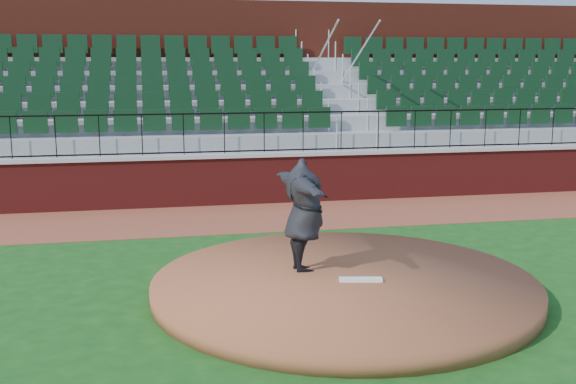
# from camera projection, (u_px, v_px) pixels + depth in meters

# --- Properties ---
(ground) EXTENTS (90.00, 90.00, 0.00)m
(ground) POSITION_uv_depth(u_px,v_px,m) (307.00, 290.00, 10.92)
(ground) COLOR #144513
(ground) RESTS_ON ground
(warning_track) EXTENTS (34.00, 3.20, 0.01)m
(warning_track) POSITION_uv_depth(u_px,v_px,m) (255.00, 217.00, 16.12)
(warning_track) COLOR brown
(warning_track) RESTS_ON ground
(field_wall) EXTENTS (34.00, 0.35, 1.20)m
(field_wall) POSITION_uv_depth(u_px,v_px,m) (245.00, 180.00, 17.55)
(field_wall) COLOR maroon
(field_wall) RESTS_ON ground
(wall_cap) EXTENTS (34.00, 0.45, 0.10)m
(wall_cap) POSITION_uv_depth(u_px,v_px,m) (245.00, 155.00, 17.43)
(wall_cap) COLOR #B7B7B7
(wall_cap) RESTS_ON field_wall
(wall_railing) EXTENTS (34.00, 0.05, 1.00)m
(wall_railing) POSITION_uv_depth(u_px,v_px,m) (244.00, 133.00, 17.33)
(wall_railing) COLOR black
(wall_railing) RESTS_ON wall_cap
(seating_stands) EXTENTS (34.00, 5.10, 4.60)m
(seating_stands) POSITION_uv_depth(u_px,v_px,m) (231.00, 107.00, 19.87)
(seating_stands) COLOR gray
(seating_stands) RESTS_ON ground
(concourse_wall) EXTENTS (34.00, 0.50, 5.50)m
(concourse_wall) POSITION_uv_depth(u_px,v_px,m) (221.00, 87.00, 22.48)
(concourse_wall) COLOR maroon
(concourse_wall) RESTS_ON ground
(pitchers_mound) EXTENTS (5.94, 5.94, 0.25)m
(pitchers_mound) POSITION_uv_depth(u_px,v_px,m) (344.00, 286.00, 10.73)
(pitchers_mound) COLOR brown
(pitchers_mound) RESTS_ON ground
(pitching_rubber) EXTENTS (0.67, 0.29, 0.04)m
(pitching_rubber) POSITION_uv_depth(u_px,v_px,m) (361.00, 280.00, 10.56)
(pitching_rubber) COLOR white
(pitching_rubber) RESTS_ON pitchers_mound
(pitcher) EXTENTS (0.78, 2.27, 1.82)m
(pitcher) POSITION_uv_depth(u_px,v_px,m) (304.00, 215.00, 10.95)
(pitcher) COLOR black
(pitcher) RESTS_ON pitchers_mound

